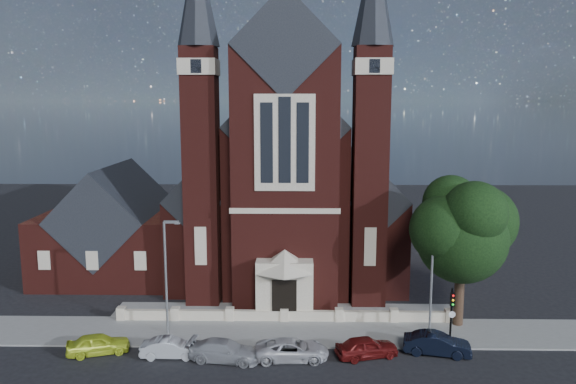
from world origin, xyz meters
The scene contains 16 objects.
ground centered at (0.00, 15.00, 0.00)m, with size 120.00×120.00×0.00m, color black.
pavement_strip centered at (0.00, 4.50, 0.00)m, with size 60.00×5.00×0.12m, color slate.
forecourt_paving centered at (0.00, 8.50, 0.00)m, with size 26.00×3.00×0.14m, color slate.
forecourt_wall centered at (0.00, 6.50, 0.00)m, with size 24.00×0.40×0.90m, color #AF9F8B.
church centered at (0.00, 22.94, 8.19)m, with size 20.01×34.90×29.20m.
parish_hall centered at (-16.00, 18.00, 4.01)m, with size 12.00×12.20×10.24m.
street_tree centered at (12.60, 5.71, 6.96)m, with size 6.40×6.60×10.70m.
street_lamp_left centered at (-7.91, 4.00, 4.60)m, with size 1.16×0.22×8.09m.
street_lamp_right centered at (10.09, 4.00, 4.60)m, with size 1.16×0.22×8.09m.
traffic_signal centered at (11.00, 2.43, 2.58)m, with size 0.28×0.42×4.00m.
car_lime_van centered at (-11.77, 1.04, 0.66)m, with size 1.56×3.89×1.32m, color #BBCF29.
car_silver_a centered at (-7.04, 0.63, 0.61)m, with size 1.30×3.73×1.23m, color #ABAFB3.
car_silver_b centered at (-3.57, 0.22, 0.65)m, with size 1.83×4.50×1.31m, color #989A9F.
car_white_suv centered at (0.63, 0.47, 0.64)m, with size 2.12×4.60×1.28m, color silver.
car_dark_red centered at (5.32, 0.85, 0.67)m, with size 1.59×3.96×1.35m, color #5E1110.
car_navy centered at (9.87, 1.34, 0.69)m, with size 1.47×4.22×1.39m, color black.
Camera 1 is at (0.96, -32.53, 15.98)m, focal length 35.00 mm.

